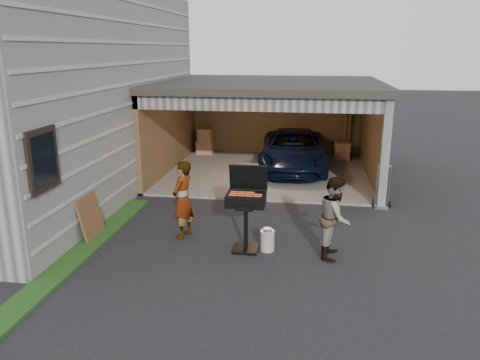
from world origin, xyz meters
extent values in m
plane|color=black|center=(0.00, 0.00, 0.00)|extent=(80.00, 80.00, 0.00)
cube|color=#474744|center=(-6.00, 4.00, 2.75)|extent=(7.00, 11.00, 5.50)
cube|color=#193814|center=(-2.25, -1.00, 0.03)|extent=(0.50, 8.00, 0.06)
cube|color=#605E59|center=(0.75, 6.50, 0.03)|extent=(6.50, 6.00, 0.06)
cube|color=brown|center=(0.75, 9.43, 1.35)|extent=(6.50, 0.15, 2.70)
cube|color=brown|center=(3.92, 6.50, 1.35)|extent=(0.15, 6.00, 2.70)
cube|color=brown|center=(-2.42, 6.50, 1.35)|extent=(0.15, 6.00, 2.70)
cube|color=#2D2B28|center=(0.75, 6.50, 2.80)|extent=(6.80, 6.30, 0.20)
cube|color=#474744|center=(0.75, 3.58, 2.52)|extent=(6.50, 0.16, 0.36)
cube|color=beige|center=(0.75, 4.80, 2.62)|extent=(6.00, 2.40, 0.06)
cube|color=#474744|center=(3.90, 3.55, 1.35)|extent=(0.20, 0.18, 2.70)
cube|color=brown|center=(-1.80, 8.70, 0.31)|extent=(0.60, 0.50, 0.50)
cube|color=brown|center=(-1.80, 8.70, 0.79)|extent=(0.50, 0.45, 0.45)
cube|color=brown|center=(3.20, 8.60, 0.36)|extent=(0.55, 0.50, 0.60)
cube|color=#57331D|center=(3.38, 9.20, 1.20)|extent=(0.24, 0.43, 2.20)
imported|color=black|center=(1.55, 6.90, 0.62)|extent=(2.24, 4.57, 1.25)
imported|color=#C8D4FB|center=(-0.50, 0.93, 0.82)|extent=(0.53, 0.68, 1.64)
imported|color=#471F1C|center=(2.60, 0.43, 0.79)|extent=(0.70, 0.84, 1.57)
cube|color=black|center=(0.90, 0.41, 0.03)|extent=(0.48, 0.48, 0.06)
cylinder|color=black|center=(0.90, 0.41, 0.51)|extent=(0.08, 0.08, 0.95)
cube|color=black|center=(0.90, 0.41, 1.06)|extent=(0.75, 0.52, 0.23)
cube|color=#59595B|center=(0.90, 0.41, 1.15)|extent=(0.68, 0.45, 0.02)
cube|color=black|center=(0.90, 0.74, 1.41)|extent=(0.75, 0.14, 0.52)
cylinder|color=#AFAEAA|center=(1.32, 0.47, 0.21)|extent=(0.32, 0.32, 0.42)
cube|color=#57331D|center=(-2.40, 0.57, 0.46)|extent=(0.23, 0.83, 0.92)
cube|color=gray|center=(3.90, 3.40, 0.02)|extent=(0.37, 0.25, 0.04)
cylinder|color=black|center=(3.71, 3.54, 0.09)|extent=(0.05, 0.19, 0.18)
cylinder|color=black|center=(4.11, 3.51, 0.09)|extent=(0.05, 0.19, 0.18)
cylinder|color=gray|center=(3.76, 3.53, 0.56)|extent=(0.03, 0.03, 1.06)
cylinder|color=gray|center=(4.06, 3.51, 0.56)|extent=(0.03, 0.03, 1.06)
cylinder|color=gray|center=(3.91, 3.52, 1.06)|extent=(0.31, 0.05, 0.03)
camera|label=1|loc=(2.08, -8.04, 3.84)|focal=35.00mm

